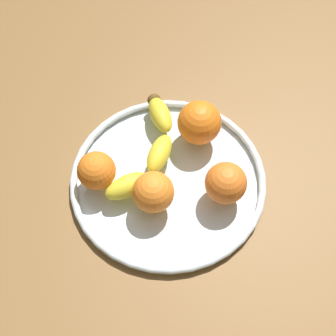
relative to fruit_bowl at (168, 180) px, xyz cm
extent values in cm
cube|color=brown|center=(0.00, 0.00, -2.92)|extent=(122.95, 122.95, 4.00)
cylinder|color=silver|center=(0.00, 0.00, -0.62)|extent=(31.00, 31.00, 0.60)
torus|color=silver|center=(0.00, 0.00, 0.28)|extent=(32.29, 32.29, 1.20)
ellipsoid|color=yellow|center=(-4.66, 5.19, 2.58)|extent=(7.95, 7.38, 3.39)
ellipsoid|color=yellow|center=(2.76, 2.56, 2.58)|extent=(7.52, 3.45, 3.39)
ellipsoid|color=yellow|center=(10.13, 5.30, 2.58)|extent=(7.92, 7.44, 3.39)
ellipsoid|color=brown|center=(12.71, 7.48, 2.58)|extent=(3.06, 3.11, 2.38)
sphere|color=orange|center=(-4.93, 0.53, 4.15)|extent=(6.53, 6.53, 6.53)
sphere|color=orange|center=(0.50, -9.38, 4.20)|extent=(6.63, 6.63, 6.63)
sphere|color=orange|center=(9.60, -1.90, 4.57)|extent=(7.37, 7.37, 7.37)
sphere|color=orange|center=(-4.51, 10.34, 3.97)|extent=(6.17, 6.17, 6.17)
camera|label=1|loc=(-36.03, -13.75, 70.73)|focal=52.25mm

